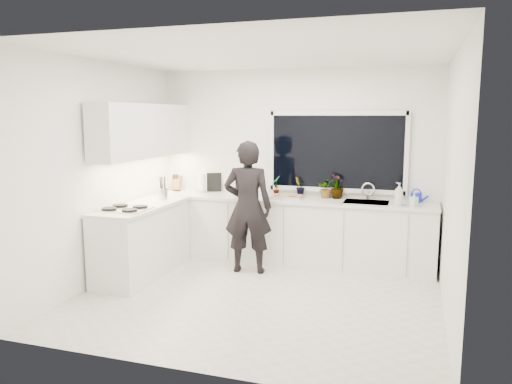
% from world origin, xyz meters
% --- Properties ---
extents(floor, '(4.00, 3.50, 0.02)m').
position_xyz_m(floor, '(0.00, 0.00, -0.01)').
color(floor, beige).
rests_on(floor, ground).
extents(wall_back, '(4.00, 0.02, 2.70)m').
position_xyz_m(wall_back, '(0.00, 1.76, 1.35)').
color(wall_back, white).
rests_on(wall_back, ground).
extents(wall_left, '(0.02, 3.50, 2.70)m').
position_xyz_m(wall_left, '(-2.01, 0.00, 1.35)').
color(wall_left, white).
rests_on(wall_left, ground).
extents(wall_right, '(0.02, 3.50, 2.70)m').
position_xyz_m(wall_right, '(2.01, 0.00, 1.35)').
color(wall_right, white).
rests_on(wall_right, ground).
extents(ceiling, '(4.00, 3.50, 0.02)m').
position_xyz_m(ceiling, '(0.00, 0.00, 2.71)').
color(ceiling, white).
rests_on(ceiling, wall_back).
extents(window, '(1.80, 0.02, 1.00)m').
position_xyz_m(window, '(0.60, 1.73, 1.55)').
color(window, black).
rests_on(window, wall_back).
extents(base_cabinets_back, '(3.92, 0.58, 0.88)m').
position_xyz_m(base_cabinets_back, '(0.00, 1.45, 0.44)').
color(base_cabinets_back, white).
rests_on(base_cabinets_back, floor).
extents(base_cabinets_left, '(0.58, 1.60, 0.88)m').
position_xyz_m(base_cabinets_left, '(-1.67, 0.35, 0.44)').
color(base_cabinets_left, white).
rests_on(base_cabinets_left, floor).
extents(countertop_back, '(3.94, 0.62, 0.04)m').
position_xyz_m(countertop_back, '(0.00, 1.44, 0.90)').
color(countertop_back, silver).
rests_on(countertop_back, base_cabinets_back).
extents(countertop_left, '(0.62, 1.60, 0.04)m').
position_xyz_m(countertop_left, '(-1.67, 0.35, 0.90)').
color(countertop_left, silver).
rests_on(countertop_left, base_cabinets_left).
extents(upper_cabinets, '(0.34, 2.10, 0.70)m').
position_xyz_m(upper_cabinets, '(-1.79, 0.70, 1.85)').
color(upper_cabinets, white).
rests_on(upper_cabinets, wall_left).
extents(sink, '(0.58, 0.42, 0.14)m').
position_xyz_m(sink, '(1.05, 1.45, 0.87)').
color(sink, silver).
rests_on(sink, countertop_back).
extents(faucet, '(0.03, 0.03, 0.22)m').
position_xyz_m(faucet, '(1.05, 1.65, 1.03)').
color(faucet, silver).
rests_on(faucet, countertop_back).
extents(stovetop, '(0.56, 0.48, 0.03)m').
position_xyz_m(stovetop, '(-1.69, -0.00, 0.94)').
color(stovetop, black).
rests_on(stovetop, countertop_left).
extents(person, '(0.69, 0.50, 1.73)m').
position_xyz_m(person, '(-0.41, 0.88, 0.87)').
color(person, black).
rests_on(person, floor).
extents(pizza_tray, '(0.45, 0.33, 0.03)m').
position_xyz_m(pizza_tray, '(-0.02, 1.42, 0.94)').
color(pizza_tray, '#B0B1B5').
rests_on(pizza_tray, countertop_back).
extents(pizza, '(0.41, 0.29, 0.01)m').
position_xyz_m(pizza, '(-0.02, 1.42, 0.95)').
color(pizza, '#B23917').
rests_on(pizza, pizza_tray).
extents(watering_can, '(0.16, 0.16, 0.13)m').
position_xyz_m(watering_can, '(1.68, 1.61, 0.98)').
color(watering_can, '#1326B7').
rests_on(watering_can, countertop_back).
extents(paper_towel_roll, '(0.14, 0.14, 0.26)m').
position_xyz_m(paper_towel_roll, '(-1.35, 1.55, 1.05)').
color(paper_towel_roll, white).
rests_on(paper_towel_roll, countertop_back).
extents(knife_block, '(0.13, 0.10, 0.22)m').
position_xyz_m(knife_block, '(-1.79, 1.59, 1.03)').
color(knife_block, '#8B6340').
rests_on(knife_block, countertop_back).
extents(utensil_crock, '(0.15, 0.15, 0.16)m').
position_xyz_m(utensil_crock, '(-1.60, 0.80, 1.00)').
color(utensil_crock, silver).
rests_on(utensil_crock, countertop_left).
extents(picture_frame_large, '(0.21, 0.10, 0.28)m').
position_xyz_m(picture_frame_large, '(-1.22, 1.69, 1.06)').
color(picture_frame_large, black).
rests_on(picture_frame_large, countertop_back).
extents(picture_frame_small, '(0.25, 0.06, 0.30)m').
position_xyz_m(picture_frame_small, '(-0.75, 1.69, 1.07)').
color(picture_frame_small, black).
rests_on(picture_frame_small, countertop_back).
extents(herb_plants, '(1.07, 0.28, 0.33)m').
position_xyz_m(herb_plants, '(0.39, 1.61, 1.07)').
color(herb_plants, '#26662D').
rests_on(herb_plants, countertop_back).
extents(soap_bottles, '(0.32, 0.16, 0.29)m').
position_xyz_m(soap_bottles, '(1.51, 1.30, 1.05)').
color(soap_bottles, '#D8BF66').
rests_on(soap_bottles, countertop_back).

